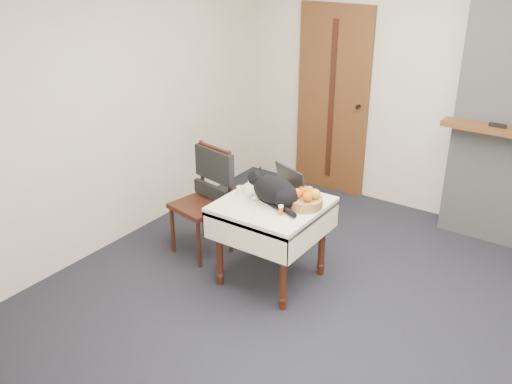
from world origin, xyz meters
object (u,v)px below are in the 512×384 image
(door, at_px, (333,101))
(side_table, at_px, (272,215))
(fruit_basket, at_px, (306,199))
(pill_bottle, at_px, (281,210))
(cream_jar, at_px, (240,191))
(chair, at_px, (208,186))
(laptop, at_px, (282,192))
(cat, at_px, (275,191))

(door, height_order, side_table, door)
(fruit_basket, bearing_deg, pill_bottle, -109.49)
(cream_jar, relative_size, chair, 0.07)
(side_table, distance_m, laptop, 0.20)
(cream_jar, distance_m, pill_bottle, 0.48)
(fruit_basket, xyz_separation_m, chair, (-0.99, 0.03, -0.15))
(cat, bearing_deg, pill_bottle, -38.75)
(fruit_basket, bearing_deg, cream_jar, -169.43)
(door, bearing_deg, cat, -74.69)
(door, relative_size, fruit_basket, 7.47)
(cat, xyz_separation_m, pill_bottle, (0.14, -0.13, -0.07))
(door, relative_size, cream_jar, 28.82)
(side_table, relative_size, cat, 1.46)
(cat, bearing_deg, chair, 175.47)
(fruit_basket, height_order, chair, chair)
(door, xyz_separation_m, side_table, (0.51, -1.95, -0.41))
(fruit_basket, bearing_deg, side_table, -161.20)
(side_table, xyz_separation_m, chair, (-0.74, 0.12, 0.03))
(door, distance_m, cat, 2.04)
(cat, distance_m, cream_jar, 0.34)
(pill_bottle, relative_size, chair, 0.08)
(cat, relative_size, pill_bottle, 6.87)
(door, height_order, cream_jar, door)
(door, bearing_deg, cream_jar, -83.90)
(door, xyz_separation_m, pill_bottle, (0.68, -2.09, -0.26))
(laptop, relative_size, pill_bottle, 5.53)
(fruit_basket, relative_size, chair, 0.28)
(door, height_order, pill_bottle, door)
(side_table, xyz_separation_m, cream_jar, (-0.30, -0.02, 0.15))
(side_table, distance_m, pill_bottle, 0.27)
(cream_jar, height_order, pill_bottle, pill_bottle)
(cream_jar, distance_m, fruit_basket, 0.56)
(cream_jar, bearing_deg, door, 96.10)
(door, height_order, chair, door)
(laptop, bearing_deg, side_table, -86.04)
(laptop, bearing_deg, cat, -67.65)
(cat, distance_m, fruit_basket, 0.24)
(cream_jar, xyz_separation_m, fruit_basket, (0.55, 0.10, 0.03))
(pill_bottle, xyz_separation_m, fruit_basket, (0.08, 0.23, 0.02))
(door, xyz_separation_m, laptop, (0.53, -1.86, -0.24))
(fruit_basket, bearing_deg, cat, -156.53)
(side_table, distance_m, chair, 0.75)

